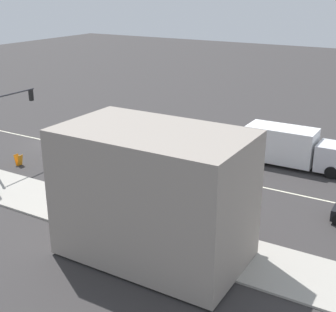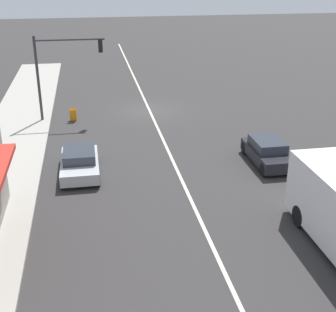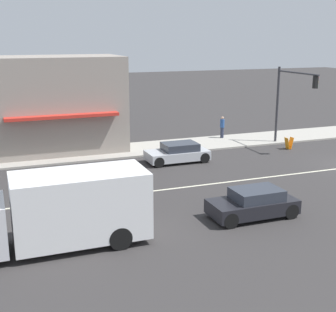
# 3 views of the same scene
# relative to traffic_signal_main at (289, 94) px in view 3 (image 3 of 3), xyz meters

# --- Properties ---
(ground_plane) EXTENTS (160.00, 160.00, 0.00)m
(ground_plane) POSITION_rel_traffic_signal_main_xyz_m (-6.12, 16.84, -3.90)
(ground_plane) COLOR #333030
(sidewalk_right) EXTENTS (4.00, 73.00, 0.12)m
(sidewalk_right) POSITION_rel_traffic_signal_main_xyz_m (2.88, 17.34, -3.84)
(sidewalk_right) COLOR #A8A399
(sidewalk_right) RESTS_ON ground
(building_corner_store) EXTENTS (5.99, 8.99, 6.46)m
(building_corner_store) POSITION_rel_traffic_signal_main_xyz_m (4.72, 15.78, -0.55)
(building_corner_store) COLOR gray
(building_corner_store) RESTS_ON sidewalk_right
(traffic_signal_main) EXTENTS (4.59, 0.34, 5.60)m
(traffic_signal_main) POSITION_rel_traffic_signal_main_xyz_m (0.00, 0.00, 0.00)
(traffic_signal_main) COLOR #333338
(traffic_signal_main) RESTS_ON sidewalk_right
(pedestrian) EXTENTS (0.34, 0.34, 1.69)m
(pedestrian) POSITION_rel_traffic_signal_main_xyz_m (3.98, 3.23, -2.89)
(pedestrian) COLOR #282D42
(pedestrian) RESTS_ON sidewalk_right
(warning_aframe_sign) EXTENTS (0.45, 0.53, 0.84)m
(warning_aframe_sign) POSITION_rel_traffic_signal_main_xyz_m (-0.67, 0.26, -3.47)
(warning_aframe_sign) COLOR orange
(warning_aframe_sign) RESTS_ON ground
(delivery_truck) EXTENTS (2.44, 7.50, 2.87)m
(delivery_truck) POSITION_rel_traffic_signal_main_xyz_m (-11.12, 18.02, -2.43)
(delivery_truck) COLOR silver
(delivery_truck) RESTS_ON ground
(sedan_dark) EXTENTS (1.81, 3.93, 1.30)m
(sedan_dark) POSITION_rel_traffic_signal_main_xyz_m (-11.12, 9.44, -3.27)
(sedan_dark) COLOR black
(sedan_dark) RESTS_ON ground
(sedan_silver) EXTENTS (1.91, 3.97, 1.24)m
(sedan_silver) POSITION_rel_traffic_signal_main_xyz_m (-1.12, 9.04, -3.30)
(sedan_silver) COLOR #B7BABF
(sedan_silver) RESTS_ON ground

